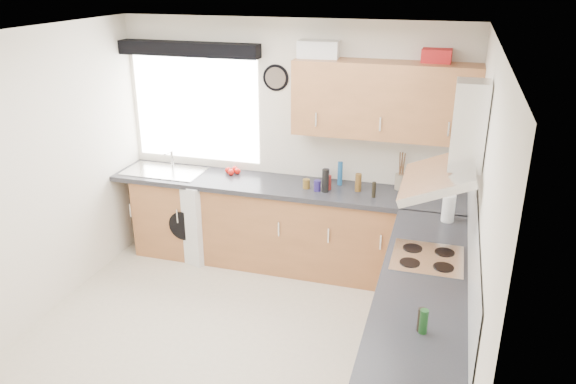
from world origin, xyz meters
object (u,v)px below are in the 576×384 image
(oven, at_px, (422,314))
(extractor_hood, at_px, (454,150))
(upper_cabinets, at_px, (384,100))
(washing_machine, at_px, (196,215))

(oven, bearing_deg, extractor_hood, -0.00)
(upper_cabinets, bearing_deg, washing_machine, -176.92)
(oven, xyz_separation_m, washing_machine, (-2.50, 1.22, 0.01))
(oven, height_order, extractor_hood, extractor_hood)
(oven, relative_size, upper_cabinets, 0.50)
(oven, bearing_deg, upper_cabinets, 112.54)
(extractor_hood, bearing_deg, washing_machine, 154.86)
(oven, height_order, washing_machine, washing_machine)
(washing_machine, bearing_deg, upper_cabinets, 21.72)
(upper_cabinets, height_order, washing_machine, upper_cabinets)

